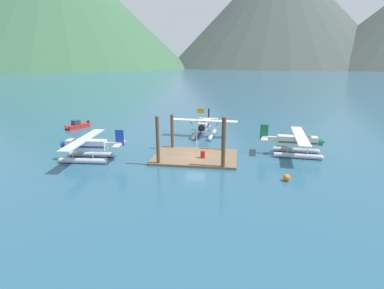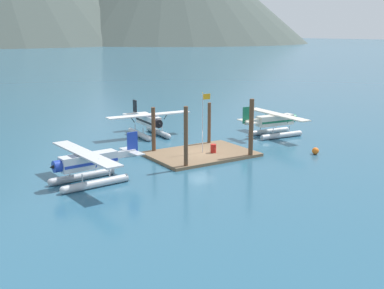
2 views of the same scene
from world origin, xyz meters
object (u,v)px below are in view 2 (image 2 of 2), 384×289
object	(u,v)px
seaplane_cream_stbd_fwd	(275,123)
mooring_buoy	(315,151)
seaplane_silver_port_aft	(89,165)
seaplane_white_bow_centre	(149,123)
fuel_drum	(213,148)
flagpole	(204,115)

from	to	relation	value
seaplane_cream_stbd_fwd	mooring_buoy	bearing A→B (deg)	-105.66
seaplane_silver_port_aft	seaplane_white_bow_centre	bearing A→B (deg)	47.43
fuel_drum	mooring_buoy	world-z (taller)	fuel_drum
fuel_drum	seaplane_cream_stbd_fwd	world-z (taller)	seaplane_cream_stbd_fwd
fuel_drum	seaplane_silver_port_aft	size ratio (longest dim) A/B	0.08
flagpole	seaplane_cream_stbd_fwd	size ratio (longest dim) A/B	0.58
seaplane_cream_stbd_fwd	seaplane_white_bow_centre	size ratio (longest dim) A/B	1.00
flagpole	fuel_drum	xyz separation A→B (m)	(0.74, -0.69, -3.36)
mooring_buoy	seaplane_silver_port_aft	bearing A→B (deg)	172.27
flagpole	seaplane_silver_port_aft	xyz separation A→B (m)	(-13.24, -2.75, -2.52)
flagpole	seaplane_silver_port_aft	world-z (taller)	flagpole
flagpole	mooring_buoy	xyz separation A→B (m)	(9.88, -5.89, -3.75)
seaplane_cream_stbd_fwd	seaplane_silver_port_aft	xyz separation A→B (m)	(-25.62, -5.79, 0.00)
mooring_buoy	seaplane_silver_port_aft	world-z (taller)	seaplane_silver_port_aft
mooring_buoy	seaplane_white_bow_centre	distance (m)	20.01
seaplane_white_bow_centre	seaplane_silver_port_aft	world-z (taller)	same
fuel_drum	mooring_buoy	bearing A→B (deg)	-29.67
flagpole	mooring_buoy	size ratio (longest dim) A/B	8.63
fuel_drum	seaplane_white_bow_centre	xyz separation A→B (m)	(-1.14, 11.92, 0.84)
flagpole	seaplane_cream_stbd_fwd	xyz separation A→B (m)	(12.38, 3.03, -2.52)
flagpole	mooring_buoy	distance (m)	12.10
mooring_buoy	seaplane_cream_stbd_fwd	bearing A→B (deg)	74.34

